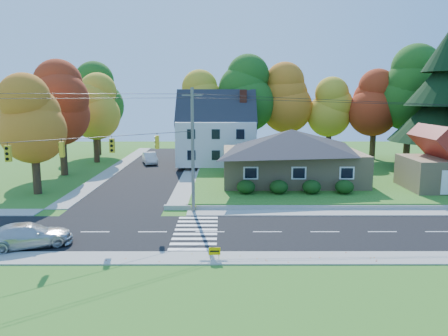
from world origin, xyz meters
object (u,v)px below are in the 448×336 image
object	(u,v)px
white_car	(150,158)
fire_hydrant	(194,207)
silver_sedan	(29,235)
ranch_house	(291,155)

from	to	relation	value
white_car	fire_hydrant	world-z (taller)	white_car
silver_sedan	fire_hydrant	distance (m)	13.04
fire_hydrant	ranch_house	bearing A→B (deg)	47.32
silver_sedan	white_car	bearing A→B (deg)	-25.86
fire_hydrant	silver_sedan	bearing A→B (deg)	-138.20
silver_sedan	white_car	world-z (taller)	white_car
ranch_house	white_car	bearing A→B (deg)	139.88
ranch_house	fire_hydrant	world-z (taller)	ranch_house
silver_sedan	fire_hydrant	world-z (taller)	silver_sedan
ranch_house	fire_hydrant	size ratio (longest dim) A/B	19.72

